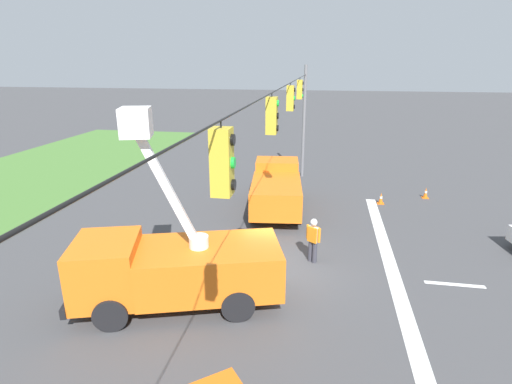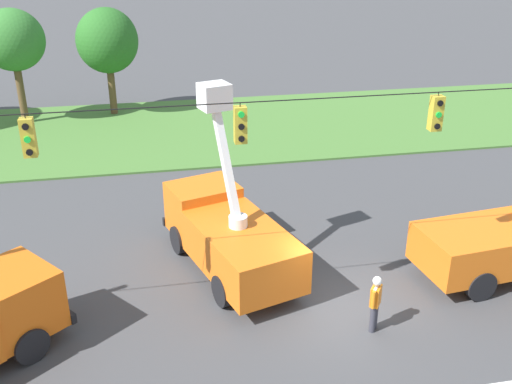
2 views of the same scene
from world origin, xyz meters
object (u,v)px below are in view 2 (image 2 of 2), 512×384
Objects in this scene: tree_centre at (107,41)px; road_worker at (375,300)px; utility_truck_support_far at (509,241)px; utility_truck_bucket_lift at (228,232)px; tree_west at (13,41)px.

road_worker is (7.78, -23.03, -3.43)m from tree_centre.
tree_centre is 1.03× the size of utility_truck_support_far.
tree_centre is at bearing 108.66° from road_worker.
utility_truck_bucket_lift is (4.20, -18.87, -3.06)m from tree_centre.
utility_truck_bucket_lift reaches higher than utility_truck_support_far.
tree_west is 1.03× the size of tree_centre.
tree_west is at bearing 117.12° from utility_truck_bucket_lift.
utility_truck_bucket_lift is at bearing -62.88° from tree_west.
utility_truck_bucket_lift is at bearing 130.77° from road_worker.
road_worker is (3.58, -4.15, -0.37)m from utility_truck_bucket_lift.
road_worker is at bearing -71.34° from tree_centre.
tree_centre is 3.58× the size of road_worker.
tree_centre is 24.97m from utility_truck_support_far.
road_worker is at bearing -59.98° from tree_west.
tree_west is 25.86m from road_worker.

